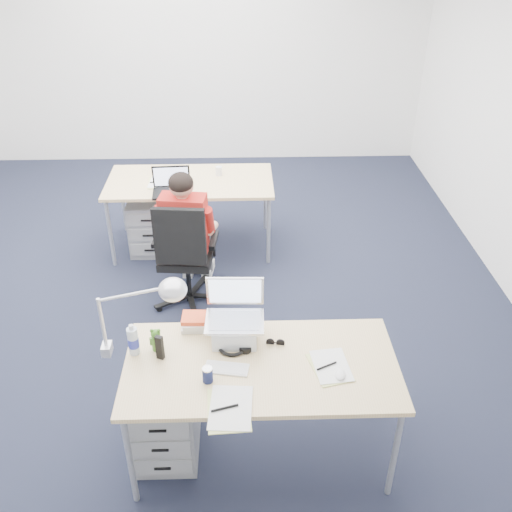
% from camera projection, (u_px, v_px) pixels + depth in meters
% --- Properties ---
extents(floor, '(7.00, 7.00, 0.00)m').
position_uv_depth(floor, '(171.00, 312.00, 4.93)').
color(floor, black).
rests_on(floor, ground).
extents(room, '(6.02, 7.02, 2.80)m').
position_uv_depth(room, '(152.00, 119.00, 4.02)').
color(room, white).
rests_on(room, ground).
extents(desk_near, '(1.60, 0.80, 0.73)m').
position_uv_depth(desk_near, '(261.00, 370.00, 3.34)').
color(desk_near, tan).
rests_on(desk_near, ground).
extents(desk_far, '(1.60, 0.80, 0.73)m').
position_uv_depth(desk_far, '(190.00, 185.00, 5.53)').
color(desk_far, tan).
rests_on(desk_far, ground).
extents(office_chair, '(0.70, 0.70, 1.02)m').
position_uv_depth(office_chair, '(187.00, 275.00, 4.91)').
color(office_chair, black).
rests_on(office_chair, ground).
extents(seated_person, '(0.41, 0.69, 1.21)m').
position_uv_depth(seated_person, '(189.00, 232.00, 4.88)').
color(seated_person, red).
rests_on(seated_person, ground).
extents(drawer_pedestal_near, '(0.40, 0.50, 0.55)m').
position_uv_depth(drawer_pedestal_near, '(165.00, 417.00, 3.57)').
color(drawer_pedestal_near, '#949699').
rests_on(drawer_pedestal_near, ground).
extents(drawer_pedestal_far, '(0.40, 0.50, 0.55)m').
position_uv_depth(drawer_pedestal_far, '(151.00, 223.00, 5.71)').
color(drawer_pedestal_far, '#949699').
rests_on(drawer_pedestal_far, ground).
extents(silver_laptop, '(0.36, 0.29, 0.37)m').
position_uv_depth(silver_laptop, '(234.00, 315.00, 3.41)').
color(silver_laptop, silver).
rests_on(silver_laptop, desk_near).
extents(wireless_keyboard, '(0.27, 0.15, 0.01)m').
position_uv_depth(wireless_keyboard, '(227.00, 368.00, 3.28)').
color(wireless_keyboard, white).
rests_on(wireless_keyboard, desk_near).
extents(computer_mouse, '(0.07, 0.10, 0.03)m').
position_uv_depth(computer_mouse, '(340.00, 375.00, 3.22)').
color(computer_mouse, white).
rests_on(computer_mouse, desk_near).
extents(headphones, '(0.29, 0.26, 0.04)m').
position_uv_depth(headphones, '(233.00, 345.00, 3.43)').
color(headphones, black).
rests_on(headphones, desk_near).
extents(can_koozie, '(0.06, 0.06, 0.10)m').
position_uv_depth(can_koozie, '(208.00, 375.00, 3.17)').
color(can_koozie, '#161D46').
rests_on(can_koozie, desk_near).
extents(water_bottle, '(0.08, 0.08, 0.21)m').
position_uv_depth(water_bottle, '(133.00, 339.00, 3.34)').
color(water_bottle, silver).
rests_on(water_bottle, desk_near).
extents(bear_figurine, '(0.09, 0.07, 0.15)m').
position_uv_depth(bear_figurine, '(156.00, 339.00, 3.39)').
color(bear_figurine, '#2A6B1C').
rests_on(bear_figurine, desk_near).
extents(book_stack, '(0.23, 0.20, 0.09)m').
position_uv_depth(book_stack, '(197.00, 322.00, 3.58)').
color(book_stack, silver).
rests_on(book_stack, desk_near).
extents(cordless_phone, '(0.05, 0.04, 0.16)m').
position_uv_depth(cordless_phone, '(160.00, 347.00, 3.32)').
color(cordless_phone, black).
rests_on(cordless_phone, desk_near).
extents(papers_left, '(0.23, 0.32, 0.01)m').
position_uv_depth(papers_left, '(229.00, 409.00, 3.01)').
color(papers_left, '#D1D87D').
rests_on(papers_left, desk_near).
extents(papers_right, '(0.24, 0.31, 0.01)m').
position_uv_depth(papers_right, '(330.00, 367.00, 3.29)').
color(papers_right, '#D1D87D').
rests_on(papers_right, desk_near).
extents(sunglasses, '(0.12, 0.07, 0.03)m').
position_uv_depth(sunglasses, '(275.00, 343.00, 3.46)').
color(sunglasses, black).
rests_on(sunglasses, desk_near).
extents(desk_lamp, '(0.50, 0.26, 0.54)m').
position_uv_depth(desk_lamp, '(130.00, 317.00, 3.26)').
color(desk_lamp, silver).
rests_on(desk_lamp, desk_near).
extents(dark_laptop, '(0.36, 0.35, 0.25)m').
position_uv_depth(dark_laptop, '(171.00, 181.00, 5.18)').
color(dark_laptop, black).
rests_on(dark_laptop, desk_far).
extents(far_cup, '(0.08, 0.08, 0.09)m').
position_uv_depth(far_cup, '(219.00, 171.00, 5.59)').
color(far_cup, white).
rests_on(far_cup, desk_far).
extents(far_papers, '(0.20, 0.27, 0.01)m').
position_uv_depth(far_papers, '(158.00, 183.00, 5.45)').
color(far_papers, white).
rests_on(far_papers, desk_far).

